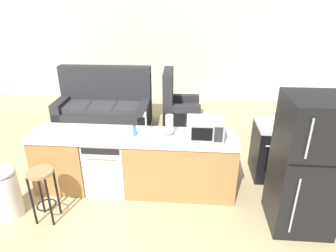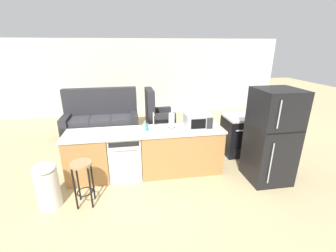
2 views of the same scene
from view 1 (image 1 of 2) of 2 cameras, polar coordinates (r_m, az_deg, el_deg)
name	(u,v)px [view 1 (image 1 of 2)]	position (r m, az deg, el deg)	size (l,w,h in m)	color
ground_plane	(126,187)	(4.73, -7.94, -11.48)	(24.00, 24.00, 0.00)	tan
wall_back	(168,51)	(8.08, -0.02, 14.11)	(10.00, 0.06, 2.60)	silver
kitchen_counter	(141,165)	(4.45, -5.22, -7.33)	(2.94, 0.66, 0.90)	#B77F47
dishwasher	(108,163)	(4.55, -11.35, -6.94)	(0.58, 0.61, 0.84)	white
stove_range	(278,150)	(5.05, 20.28, -4.34)	(0.76, 0.68, 0.90)	black
refrigerator	(307,165)	(3.96, 24.96, -6.81)	(0.72, 0.73, 1.71)	black
microwave	(205,129)	(4.10, 7.06, -0.48)	(0.50, 0.37, 0.28)	#B7B7BC
sink_faucet	(146,123)	(4.26, -4.26, 0.52)	(0.07, 0.18, 0.30)	silver
paper_towel_roll	(169,125)	(4.19, 0.26, 0.24)	(0.14, 0.14, 0.28)	#4C4C51
soap_bottle	(135,130)	(4.20, -6.38, -0.82)	(0.06, 0.06, 0.18)	#338CCC
kettle	(298,123)	(4.77, 23.51, 0.55)	(0.21, 0.17, 0.19)	red
bar_stool	(42,185)	(4.13, -22.81, -10.27)	(0.32, 0.32, 0.74)	tan
trash_bin	(6,191)	(4.51, -28.53, -10.80)	(0.35, 0.35, 0.74)	white
couch	(105,108)	(6.73, -11.91, 3.40)	(2.01, 0.93, 1.27)	#2D2D33
armchair	(177,108)	(6.69, 1.77, 3.40)	(0.83, 0.88, 1.20)	#2D2D33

